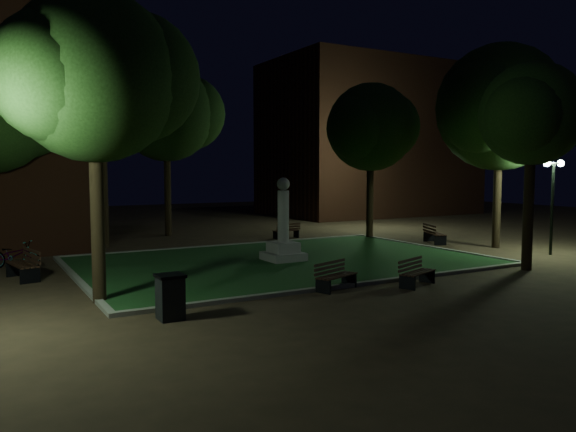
# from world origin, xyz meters

# --- Properties ---
(ground) EXTENTS (80.00, 80.00, 0.00)m
(ground) POSITION_xyz_m (0.00, 0.00, 0.00)
(ground) COLOR #3E2F1F
(lawn) EXTENTS (15.00, 10.00, 0.08)m
(lawn) POSITION_xyz_m (0.00, 2.00, 0.04)
(lawn) COLOR #1C451C
(lawn) RESTS_ON ground
(lawn_kerb) EXTENTS (15.40, 10.40, 0.12)m
(lawn_kerb) POSITION_xyz_m (0.00, 2.00, 0.06)
(lawn_kerb) COLOR slate
(lawn_kerb) RESTS_ON ground
(monument) EXTENTS (1.40, 1.40, 3.20)m
(monument) POSITION_xyz_m (0.00, 2.00, 0.96)
(monument) COLOR gray
(monument) RESTS_ON lawn
(building_far) EXTENTS (16.00, 10.00, 12.00)m
(building_far) POSITION_xyz_m (18.00, 20.00, 6.00)
(building_far) COLOR #472315
(building_far) RESTS_ON ground
(tree_west) EXTENTS (5.50, 4.49, 8.24)m
(tree_west) POSITION_xyz_m (-7.45, -1.38, 5.99)
(tree_west) COLOR black
(tree_west) RESTS_ON ground
(tree_north_wl) EXTENTS (5.84, 4.77, 9.02)m
(tree_north_wl) POSITION_xyz_m (-5.02, 9.74, 6.63)
(tree_north_wl) COLOR black
(tree_north_wl) RESTS_ON ground
(tree_ne) EXTENTS (5.55, 4.53, 8.03)m
(tree_ne) POSITION_xyz_m (7.73, 6.42, 5.76)
(tree_ne) COLOR black
(tree_ne) RESTS_ON ground
(tree_east) EXTENTS (7.00, 5.71, 9.24)m
(tree_east) POSITION_xyz_m (10.63, 0.72, 6.38)
(tree_east) COLOR black
(tree_east) RESTS_ON ground
(tree_se) EXTENTS (4.43, 3.62, 7.34)m
(tree_se) POSITION_xyz_m (6.84, -3.79, 5.52)
(tree_se) COLOR black
(tree_se) RESTS_ON ground
(tree_far_north) EXTENTS (6.26, 5.11, 9.11)m
(tree_far_north) POSITION_xyz_m (-1.08, 12.68, 6.55)
(tree_far_north) COLOR black
(tree_far_north) RESTS_ON ground
(lamppost_se) EXTENTS (1.18, 0.28, 3.98)m
(lamppost_se) POSITION_xyz_m (10.71, -1.93, 2.83)
(lamppost_se) COLOR black
(lamppost_se) RESTS_ON ground
(lamppost_ne) EXTENTS (1.18, 0.28, 4.52)m
(lamppost_ne) POSITION_xyz_m (10.73, 10.31, 3.16)
(lamppost_ne) COLOR black
(lamppost_ne) RESTS_ON ground
(bench_near_left) EXTENTS (1.61, 1.02, 0.83)m
(bench_near_left) POSITION_xyz_m (-1.09, -3.14, 0.39)
(bench_near_left) COLOR black
(bench_near_left) RESTS_ON ground
(bench_near_right) EXTENTS (1.60, 1.03, 0.83)m
(bench_near_right) POSITION_xyz_m (1.40, -3.91, 0.39)
(bench_near_right) COLOR black
(bench_near_right) RESTS_ON ground
(bench_left_side) EXTENTS (0.95, 1.87, 0.98)m
(bench_left_side) POSITION_xyz_m (-9.03, 3.14, 0.46)
(bench_left_side) COLOR black
(bench_left_side) RESTS_ON ground
(bench_right_side) EXTENTS (1.21, 1.79, 0.93)m
(bench_right_side) POSITION_xyz_m (9.09, 3.28, 0.44)
(bench_right_side) COLOR black
(bench_right_side) RESTS_ON ground
(bench_far_side) EXTENTS (1.45, 0.55, 0.79)m
(bench_far_side) POSITION_xyz_m (3.83, 8.52, 0.37)
(bench_far_side) COLOR black
(bench_far_side) RESTS_ON ground
(trash_bin) EXTENTS (0.64, 0.64, 1.09)m
(trash_bin) POSITION_xyz_m (-6.42, -3.99, 0.56)
(trash_bin) COLOR black
(trash_bin) RESTS_ON ground
(bicycle) EXTENTS (2.00, 1.52, 1.01)m
(bicycle) POSITION_xyz_m (-9.20, 5.50, 0.50)
(bicycle) COLOR black
(bicycle) RESTS_ON ground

